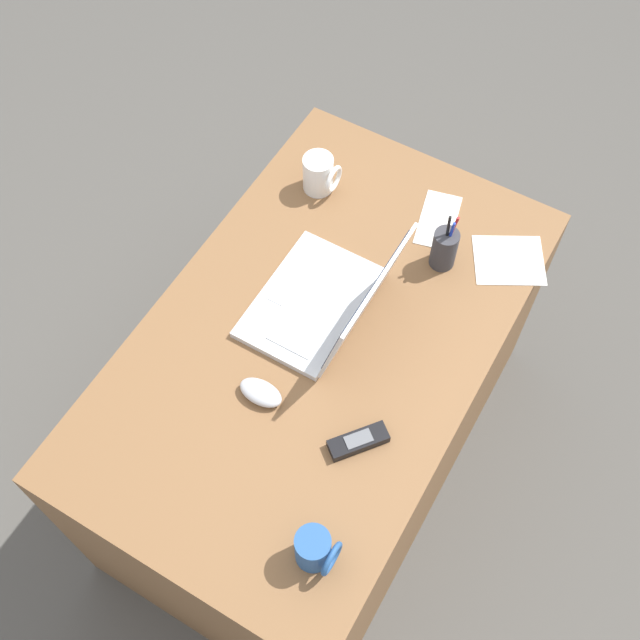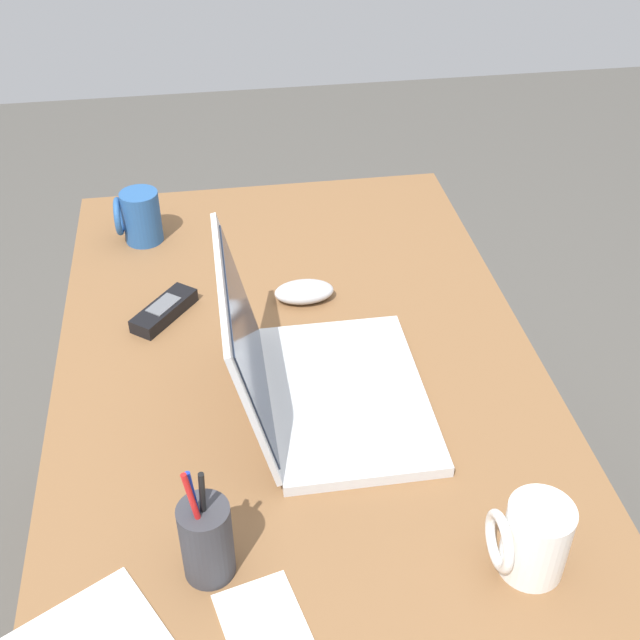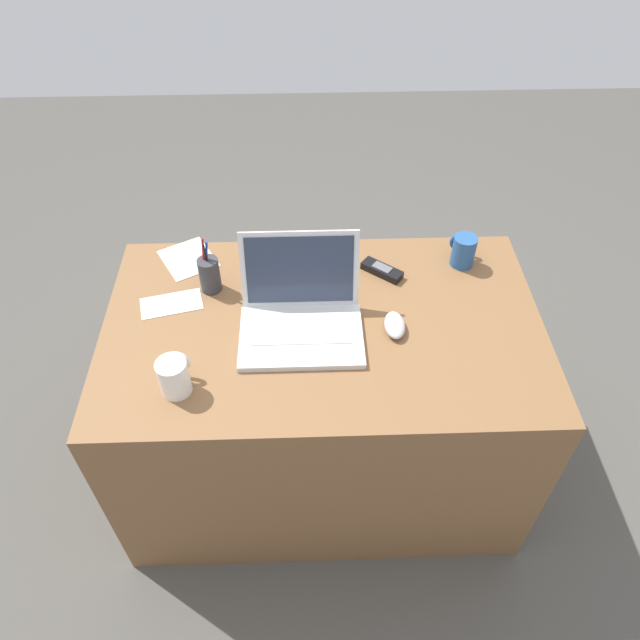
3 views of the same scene
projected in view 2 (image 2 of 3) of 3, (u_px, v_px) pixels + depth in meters
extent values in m
plane|color=#4C4944|center=(307.00, 637.00, 1.70)|extent=(6.00, 6.00, 0.00)
cube|color=brown|center=(305.00, 527.00, 1.48)|extent=(1.25, 0.76, 0.73)
cube|color=silver|center=(347.00, 396.00, 1.21)|extent=(0.34, 0.23, 0.02)
cube|color=silver|center=(333.00, 392.00, 1.20)|extent=(0.28, 0.11, 0.00)
cube|color=silver|center=(394.00, 386.00, 1.21)|extent=(0.10, 0.05, 0.00)
cube|color=silver|center=(245.00, 342.00, 1.12)|extent=(0.33, 0.06, 0.23)
cube|color=#283347|center=(248.00, 341.00, 1.12)|extent=(0.30, 0.05, 0.20)
ellipsoid|color=silver|center=(304.00, 292.00, 1.41)|extent=(0.06, 0.10, 0.04)
cylinder|color=#26518C|center=(142.00, 217.00, 1.54)|extent=(0.07, 0.07, 0.10)
torus|color=#26518C|center=(119.00, 216.00, 1.54)|extent=(0.07, 0.01, 0.07)
cylinder|color=white|center=(536.00, 539.00, 0.95)|extent=(0.08, 0.08, 0.10)
torus|color=white|center=(499.00, 541.00, 0.94)|extent=(0.07, 0.01, 0.07)
cube|color=black|center=(164.00, 311.00, 1.37)|extent=(0.13, 0.12, 0.02)
cube|color=#595B60|center=(163.00, 304.00, 1.36)|extent=(0.07, 0.06, 0.00)
cylinder|color=#333338|center=(207.00, 541.00, 0.95)|extent=(0.06, 0.06, 0.11)
cylinder|color=#1933B2|center=(199.00, 522.00, 0.92)|extent=(0.02, 0.02, 0.15)
cylinder|color=black|center=(204.00, 517.00, 0.92)|extent=(0.01, 0.01, 0.15)
cylinder|color=red|center=(200.00, 523.00, 0.91)|extent=(0.02, 0.03, 0.16)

